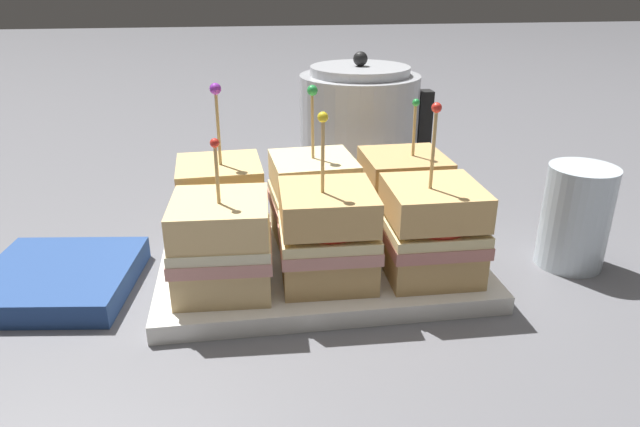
{
  "coord_description": "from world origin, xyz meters",
  "views": [
    {
      "loc": [
        -0.08,
        -0.53,
        0.29
      ],
      "look_at": [
        0.0,
        0.0,
        0.07
      ],
      "focal_mm": 32.0,
      "sensor_mm": 36.0,
      "label": 1
    }
  ],
  "objects_px": {
    "sandwich_front_left": "(222,245)",
    "drinking_glass": "(576,217)",
    "sandwich_front_center": "(327,235)",
    "sandwich_back_right": "(403,194)",
    "sandwich_back_left": "(221,203)",
    "sandwich_front_right": "(431,230)",
    "serving_platter": "(320,263)",
    "napkin_stack": "(60,277)",
    "kettle_steel": "(359,129)",
    "sandwich_back_center": "(312,198)"
  },
  "relations": [
    {
      "from": "sandwich_front_center",
      "to": "sandwich_front_right",
      "type": "bearing_deg",
      "value": -2.45
    },
    {
      "from": "sandwich_front_right",
      "to": "drinking_glass",
      "type": "relative_size",
      "value": 1.55
    },
    {
      "from": "serving_platter",
      "to": "napkin_stack",
      "type": "bearing_deg",
      "value": 179.19
    },
    {
      "from": "sandwich_back_right",
      "to": "sandwich_front_left",
      "type": "bearing_deg",
      "value": -154.36
    },
    {
      "from": "sandwich_back_center",
      "to": "napkin_stack",
      "type": "bearing_deg",
      "value": -169.81
    },
    {
      "from": "sandwich_back_right",
      "to": "drinking_glass",
      "type": "relative_size",
      "value": 1.39
    },
    {
      "from": "sandwich_back_right",
      "to": "sandwich_front_center",
      "type": "bearing_deg",
      "value": -137.31
    },
    {
      "from": "sandwich_back_center",
      "to": "drinking_glass",
      "type": "xyz_separation_m",
      "value": [
        0.27,
        -0.07,
        -0.01
      ]
    },
    {
      "from": "sandwich_front_right",
      "to": "kettle_steel",
      "type": "height_order",
      "value": "kettle_steel"
    },
    {
      "from": "serving_platter",
      "to": "sandwich_front_center",
      "type": "relative_size",
      "value": 1.99
    },
    {
      "from": "sandwich_back_right",
      "to": "sandwich_back_center",
      "type": "bearing_deg",
      "value": 177.65
    },
    {
      "from": "sandwich_back_left",
      "to": "sandwich_front_center",
      "type": "bearing_deg",
      "value": -43.71
    },
    {
      "from": "sandwich_front_center",
      "to": "sandwich_front_right",
      "type": "distance_m",
      "value": 0.1
    },
    {
      "from": "sandwich_front_left",
      "to": "sandwich_front_center",
      "type": "distance_m",
      "value": 0.1
    },
    {
      "from": "sandwich_back_right",
      "to": "sandwich_front_right",
      "type": "bearing_deg",
      "value": -89.71
    },
    {
      "from": "sandwich_front_right",
      "to": "sandwich_back_center",
      "type": "xyz_separation_m",
      "value": [
        -0.1,
        0.1,
        0.0
      ]
    },
    {
      "from": "sandwich_front_right",
      "to": "kettle_steel",
      "type": "xyz_separation_m",
      "value": [
        -0.01,
        0.31,
        0.02
      ]
    },
    {
      "from": "serving_platter",
      "to": "sandwich_back_left",
      "type": "distance_m",
      "value": 0.12
    },
    {
      "from": "sandwich_front_left",
      "to": "sandwich_front_right",
      "type": "xyz_separation_m",
      "value": [
        0.2,
        -0.0,
        0.0
      ]
    },
    {
      "from": "kettle_steel",
      "to": "sandwich_front_center",
      "type": "bearing_deg",
      "value": -107.54
    },
    {
      "from": "sandwich_back_left",
      "to": "kettle_steel",
      "type": "distance_m",
      "value": 0.29
    },
    {
      "from": "serving_platter",
      "to": "sandwich_back_right",
      "type": "distance_m",
      "value": 0.12
    },
    {
      "from": "sandwich_back_right",
      "to": "napkin_stack",
      "type": "height_order",
      "value": "sandwich_back_right"
    },
    {
      "from": "drinking_glass",
      "to": "sandwich_back_right",
      "type": "bearing_deg",
      "value": 157.58
    },
    {
      "from": "sandwich_front_center",
      "to": "kettle_steel",
      "type": "bearing_deg",
      "value": 72.46
    },
    {
      "from": "sandwich_back_right",
      "to": "kettle_steel",
      "type": "relative_size",
      "value": 0.79
    },
    {
      "from": "sandwich_front_right",
      "to": "sandwich_front_left",
      "type": "bearing_deg",
      "value": 179.47
    },
    {
      "from": "kettle_steel",
      "to": "drinking_glass",
      "type": "height_order",
      "value": "kettle_steel"
    },
    {
      "from": "sandwich_front_center",
      "to": "sandwich_back_left",
      "type": "bearing_deg",
      "value": 136.29
    },
    {
      "from": "sandwich_front_center",
      "to": "sandwich_back_right",
      "type": "height_order",
      "value": "sandwich_front_center"
    },
    {
      "from": "sandwich_front_left",
      "to": "sandwich_front_right",
      "type": "bearing_deg",
      "value": -0.53
    },
    {
      "from": "drinking_glass",
      "to": "sandwich_back_left",
      "type": "bearing_deg",
      "value": 168.99
    },
    {
      "from": "serving_platter",
      "to": "napkin_stack",
      "type": "distance_m",
      "value": 0.26
    },
    {
      "from": "sandwich_back_center",
      "to": "serving_platter",
      "type": "bearing_deg",
      "value": -88.18
    },
    {
      "from": "sandwich_back_left",
      "to": "drinking_glass",
      "type": "xyz_separation_m",
      "value": [
        0.37,
        -0.07,
        -0.01
      ]
    },
    {
      "from": "sandwich_front_left",
      "to": "sandwich_back_right",
      "type": "height_order",
      "value": "sandwich_back_right"
    },
    {
      "from": "sandwich_back_right",
      "to": "drinking_glass",
      "type": "height_order",
      "value": "sandwich_back_right"
    },
    {
      "from": "sandwich_back_right",
      "to": "drinking_glass",
      "type": "distance_m",
      "value": 0.18
    },
    {
      "from": "sandwich_front_center",
      "to": "sandwich_front_right",
      "type": "relative_size",
      "value": 0.97
    },
    {
      "from": "sandwich_front_left",
      "to": "drinking_glass",
      "type": "distance_m",
      "value": 0.37
    },
    {
      "from": "sandwich_front_center",
      "to": "sandwich_back_right",
      "type": "relative_size",
      "value": 1.08
    },
    {
      "from": "serving_platter",
      "to": "sandwich_front_right",
      "type": "xyz_separation_m",
      "value": [
        0.1,
        -0.05,
        0.05
      ]
    },
    {
      "from": "drinking_glass",
      "to": "sandwich_back_center",
      "type": "bearing_deg",
      "value": 164.75
    },
    {
      "from": "sandwich_front_center",
      "to": "napkin_stack",
      "type": "relative_size",
      "value": 1.03
    },
    {
      "from": "sandwich_front_right",
      "to": "sandwich_back_center",
      "type": "bearing_deg",
      "value": 135.26
    },
    {
      "from": "sandwich_back_center",
      "to": "sandwich_back_right",
      "type": "relative_size",
      "value": 1.1
    },
    {
      "from": "sandwich_back_right",
      "to": "kettle_steel",
      "type": "distance_m",
      "value": 0.21
    },
    {
      "from": "drinking_glass",
      "to": "napkin_stack",
      "type": "bearing_deg",
      "value": 177.1
    },
    {
      "from": "serving_platter",
      "to": "sandwich_back_left",
      "type": "height_order",
      "value": "sandwich_back_left"
    },
    {
      "from": "serving_platter",
      "to": "sandwich_front_left",
      "type": "xyz_separation_m",
      "value": [
        -0.1,
        -0.05,
        0.05
      ]
    }
  ]
}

